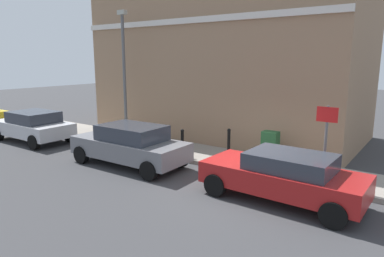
{
  "coord_description": "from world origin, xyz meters",
  "views": [
    {
      "loc": [
        -8.88,
        -4.44,
        3.76
      ],
      "look_at": [
        1.49,
        2.99,
        1.2
      ],
      "focal_mm": 32.47,
      "sensor_mm": 36.0,
      "label": 1
    }
  ],
  "objects_px": {
    "utility_cabinet": "(270,149)",
    "lamppost": "(124,69)",
    "car_silver": "(33,126)",
    "bollard_near_cabinet": "(229,141)",
    "street_sign": "(326,133)",
    "car_red": "(284,175)",
    "car_grey": "(130,144)",
    "bollard_far_kerb": "(182,142)"
  },
  "relations": [
    {
      "from": "car_red",
      "to": "car_silver",
      "type": "height_order",
      "value": "car_silver"
    },
    {
      "from": "car_red",
      "to": "car_grey",
      "type": "relative_size",
      "value": 0.97
    },
    {
      "from": "bollard_near_cabinet",
      "to": "street_sign",
      "type": "height_order",
      "value": "street_sign"
    },
    {
      "from": "car_grey",
      "to": "utility_cabinet",
      "type": "height_order",
      "value": "car_grey"
    },
    {
      "from": "car_grey",
      "to": "utility_cabinet",
      "type": "xyz_separation_m",
      "value": [
        2.67,
        -4.16,
        -0.09
      ]
    },
    {
      "from": "car_grey",
      "to": "utility_cabinet",
      "type": "bearing_deg",
      "value": -148.32
    },
    {
      "from": "bollard_far_kerb",
      "to": "lamppost",
      "type": "xyz_separation_m",
      "value": [
        1.04,
        4.08,
        2.6
      ]
    },
    {
      "from": "car_silver",
      "to": "lamppost",
      "type": "distance_m",
      "value": 4.97
    },
    {
      "from": "utility_cabinet",
      "to": "bollard_far_kerb",
      "type": "relative_size",
      "value": 1.11
    },
    {
      "from": "car_grey",
      "to": "car_silver",
      "type": "relative_size",
      "value": 1.09
    },
    {
      "from": "bollard_far_kerb",
      "to": "car_grey",
      "type": "bearing_deg",
      "value": 147.1
    },
    {
      "from": "car_silver",
      "to": "street_sign",
      "type": "relative_size",
      "value": 1.77
    },
    {
      "from": "car_silver",
      "to": "bollard_far_kerb",
      "type": "bearing_deg",
      "value": -168.44
    },
    {
      "from": "car_grey",
      "to": "lamppost",
      "type": "relative_size",
      "value": 0.77
    },
    {
      "from": "car_red",
      "to": "lamppost",
      "type": "bearing_deg",
      "value": -15.36
    },
    {
      "from": "car_red",
      "to": "car_grey",
      "type": "height_order",
      "value": "car_grey"
    },
    {
      "from": "utility_cabinet",
      "to": "street_sign",
      "type": "bearing_deg",
      "value": -113.04
    },
    {
      "from": "car_red",
      "to": "bollard_near_cabinet",
      "type": "relative_size",
      "value": 4.14
    },
    {
      "from": "car_grey",
      "to": "street_sign",
      "type": "relative_size",
      "value": 1.93
    },
    {
      "from": "car_silver",
      "to": "bollard_near_cabinet",
      "type": "bearing_deg",
      "value": -163.53
    },
    {
      "from": "car_red",
      "to": "bollard_near_cabinet",
      "type": "xyz_separation_m",
      "value": [
        2.64,
        3.18,
        -0.01
      ]
    },
    {
      "from": "bollard_near_cabinet",
      "to": "lamppost",
      "type": "xyz_separation_m",
      "value": [
        -0.07,
        5.46,
        2.6
      ]
    },
    {
      "from": "car_grey",
      "to": "bollard_far_kerb",
      "type": "height_order",
      "value": "car_grey"
    },
    {
      "from": "utility_cabinet",
      "to": "lamppost",
      "type": "distance_m",
      "value": 7.63
    },
    {
      "from": "utility_cabinet",
      "to": "lamppost",
      "type": "relative_size",
      "value": 0.2
    },
    {
      "from": "car_red",
      "to": "street_sign",
      "type": "bearing_deg",
      "value": -108.16
    },
    {
      "from": "car_grey",
      "to": "utility_cabinet",
      "type": "relative_size",
      "value": 3.85
    },
    {
      "from": "utility_cabinet",
      "to": "street_sign",
      "type": "distance_m",
      "value": 2.44
    },
    {
      "from": "lamppost",
      "to": "bollard_far_kerb",
      "type": "bearing_deg",
      "value": -104.25
    },
    {
      "from": "lamppost",
      "to": "bollard_near_cabinet",
      "type": "bearing_deg",
      "value": -89.26
    },
    {
      "from": "car_red",
      "to": "lamppost",
      "type": "relative_size",
      "value": 0.75
    },
    {
      "from": "utility_cabinet",
      "to": "street_sign",
      "type": "relative_size",
      "value": 0.5
    },
    {
      "from": "car_red",
      "to": "street_sign",
      "type": "xyz_separation_m",
      "value": [
        1.67,
        -0.59,
        0.94
      ]
    },
    {
      "from": "car_grey",
      "to": "car_silver",
      "type": "height_order",
      "value": "car_grey"
    },
    {
      "from": "car_silver",
      "to": "bollard_near_cabinet",
      "type": "height_order",
      "value": "car_silver"
    },
    {
      "from": "bollard_far_kerb",
      "to": "lamppost",
      "type": "relative_size",
      "value": 0.18
    },
    {
      "from": "utility_cabinet",
      "to": "lamppost",
      "type": "bearing_deg",
      "value": 89.77
    },
    {
      "from": "car_grey",
      "to": "lamppost",
      "type": "height_order",
      "value": "lamppost"
    },
    {
      "from": "bollard_near_cabinet",
      "to": "bollard_far_kerb",
      "type": "relative_size",
      "value": 1.0
    },
    {
      "from": "bollard_far_kerb",
      "to": "street_sign",
      "type": "xyz_separation_m",
      "value": [
        0.13,
        -5.14,
        0.96
      ]
    },
    {
      "from": "bollard_near_cabinet",
      "to": "lamppost",
      "type": "bearing_deg",
      "value": 90.74
    },
    {
      "from": "car_red",
      "to": "utility_cabinet",
      "type": "relative_size",
      "value": 3.74
    }
  ]
}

